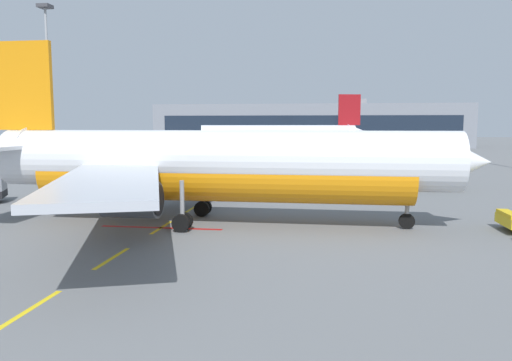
{
  "coord_description": "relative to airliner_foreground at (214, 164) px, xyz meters",
  "views": [
    {
      "loc": [
        28.6,
        -8.32,
        6.69
      ],
      "look_at": [
        23.09,
        29.23,
        2.31
      ],
      "focal_mm": 35.21,
      "sensor_mm": 36.0,
      "label": 1
    }
  ],
  "objects": [
    {
      "name": "apron_light_mast_near",
      "position": [
        -34.01,
        38.24,
        10.98
      ],
      "size": [
        1.8,
        1.8,
        23.89
      ],
      "color": "slate",
      "rests_on": "ground"
    },
    {
      "name": "terminal_satellite",
      "position": [
        1.61,
        116.73,
        2.01
      ],
      "size": [
        87.98,
        22.04,
        13.49
      ],
      "color": "gray",
      "rests_on": "ground"
    },
    {
      "name": "airliner_far_right",
      "position": [
        -1.71,
        65.93,
        0.02
      ],
      "size": [
        34.56,
        33.67,
        12.25
      ],
      "color": "silver",
      "rests_on": "ground"
    },
    {
      "name": "airliner_far_center",
      "position": [
        -48.09,
        56.1,
        -0.5
      ],
      "size": [
        27.38,
        28.95,
        10.67
      ],
      "color": "silver",
      "rests_on": "ground"
    },
    {
      "name": "catering_truck",
      "position": [
        16.95,
        21.27,
        -2.3
      ],
      "size": [
        6.45,
        6.82,
        3.14
      ],
      "color": "black",
      "rests_on": "ground"
    },
    {
      "name": "apron_paint_markings",
      "position": [
        -3.04,
        11.5,
        -3.95
      ],
      "size": [
        8.0,
        91.85,
        0.01
      ],
      "color": "yellow",
      "rests_on": "ground"
    },
    {
      "name": "ground",
      "position": [
        18.96,
        16.08,
        -3.95
      ],
      "size": [
        400.0,
        400.0,
        0.0
      ],
      "primitive_type": "plane",
      "color": "slate"
    },
    {
      "name": "airliner_foreground",
      "position": [
        0.0,
        0.0,
        0.0
      ],
      "size": [
        34.66,
        34.63,
        12.2
      ],
      "color": "white",
      "rests_on": "ground"
    }
  ]
}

